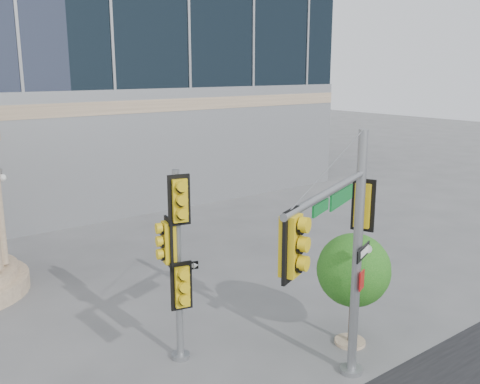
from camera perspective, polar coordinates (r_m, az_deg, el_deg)
ground at (r=14.04m, az=5.57°, el=-16.66°), size 120.00×120.00×0.00m
main_signal_pole at (r=11.09m, az=10.99°, el=-5.13°), size 4.17×2.08×5.70m
secondary_signal_pole at (r=12.56m, az=-6.74°, el=-6.47°), size 0.82×0.72×4.71m
street_tree at (r=13.87m, az=12.06°, el=-8.39°), size 1.89×1.85×2.95m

